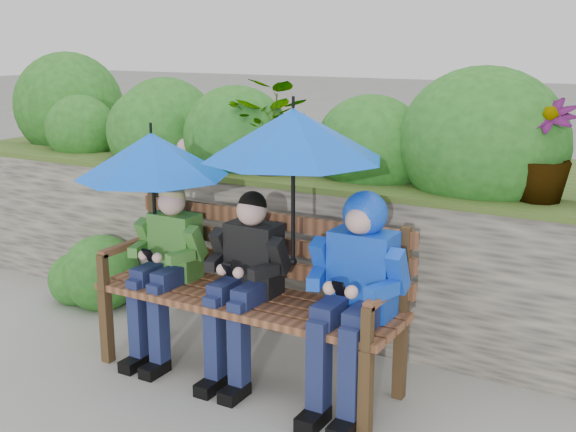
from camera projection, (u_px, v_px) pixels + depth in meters
The scene contains 8 objects.
ground at pixel (280, 375), 4.26m from camera, with size 60.00×60.00×0.00m, color gray.
garden_backdrop at pixel (381, 212), 5.46m from camera, with size 8.00×2.89×1.86m.
park_bench at pixel (253, 284), 4.17m from camera, with size 1.84×0.54×0.97m.
boy_left at pixel (166, 261), 4.36m from camera, with size 0.45×0.52×1.09m.
boy_middle at pixel (245, 276), 4.08m from camera, with size 0.46×0.53×1.10m.
boy_right at pixel (355, 283), 3.73m from camera, with size 0.51×0.62×1.17m.
umbrella_left at pixel (152, 155), 4.28m from camera, with size 0.92×0.92×0.73m.
umbrella_right at pixel (293, 134), 3.74m from camera, with size 0.97×0.97×0.91m.
Camera 1 is at (1.99, -3.36, 1.94)m, focal length 45.00 mm.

